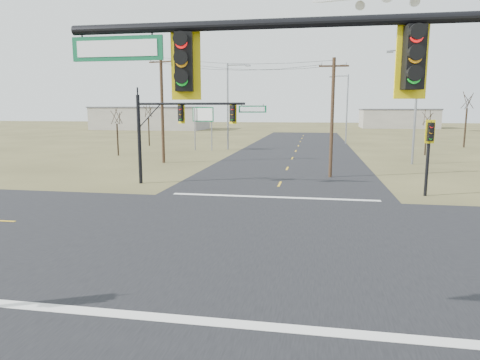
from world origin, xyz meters
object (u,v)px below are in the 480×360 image
object	(u,v)px
bare_tree_c	(427,117)
bare_tree_b	(148,110)
utility_pole_near	(332,116)
bare_tree_d	(468,100)
mast_arm_far	(185,120)
streetlight_a	(413,100)
bare_tree_a	(117,116)
mast_arm_near	(429,101)
streetlight_c	(230,102)
highway_sign	(203,119)
pedestal_signal_ne	(430,141)
streetlight_b	(346,105)
utility_pole_far	(162,108)

from	to	relation	value
bare_tree_c	bare_tree_b	bearing A→B (deg)	169.26
utility_pole_near	bare_tree_d	xyz separation A→B (m)	(18.66, 29.64, 1.72)
mast_arm_far	streetlight_a	distance (m)	22.48
bare_tree_a	mast_arm_far	bearing A→B (deg)	-52.11
utility_pole_near	mast_arm_near	bearing A→B (deg)	-88.39
mast_arm_near	streetlight_c	bearing A→B (deg)	93.89
highway_sign	bare_tree_d	bearing A→B (deg)	29.04
pedestal_signal_ne	bare_tree_a	world-z (taller)	bare_tree_a
mast_arm_far	pedestal_signal_ne	size ratio (longest dim) A/B	1.97
mast_arm_near	bare_tree_c	world-z (taller)	mast_arm_near
highway_sign	streetlight_b	distance (m)	22.93
streetlight_c	mast_arm_far	bearing A→B (deg)	-69.52
pedestal_signal_ne	utility_pole_near	size ratio (longest dim) A/B	0.51
mast_arm_near	highway_sign	size ratio (longest dim) A/B	1.93
bare_tree_a	bare_tree_b	xyz separation A→B (m)	(-1.61, 13.11, 0.61)
pedestal_signal_ne	bare_tree_a	distance (m)	33.40
streetlight_b	bare_tree_b	distance (m)	28.70
bare_tree_d	highway_sign	bearing A→B (deg)	-162.81
pedestal_signal_ne	bare_tree_c	bearing A→B (deg)	66.80
mast_arm_far	utility_pole_far	size ratio (longest dim) A/B	0.88
pedestal_signal_ne	utility_pole_far	bearing A→B (deg)	138.44
mast_arm_near	bare_tree_b	world-z (taller)	mast_arm_near
pedestal_signal_ne	bare_tree_c	distance (m)	25.17
utility_pole_far	streetlight_a	xyz separation A→B (m)	(23.05, 2.95, 0.73)
pedestal_signal_ne	bare_tree_c	xyz separation A→B (m)	(5.69, 24.50, 0.97)
utility_pole_near	bare_tree_c	xyz separation A→B (m)	(11.01, 18.20, -0.34)
bare_tree_a	mast_arm_near	bearing A→B (deg)	-57.31
pedestal_signal_ne	bare_tree_d	distance (m)	38.45
utility_pole_far	highway_sign	bearing A→B (deg)	87.54
streetlight_c	bare_tree_a	distance (m)	14.37
streetlight_b	bare_tree_b	bearing A→B (deg)	-158.56
bare_tree_a	pedestal_signal_ne	bearing A→B (deg)	-32.81
utility_pole_far	bare_tree_a	size ratio (longest dim) A/B	1.81
mast_arm_far	streetlight_b	bearing A→B (deg)	93.95
highway_sign	streetlight_c	world-z (taller)	streetlight_c
streetlight_a	mast_arm_near	bearing A→B (deg)	-100.69
pedestal_signal_ne	streetlight_a	distance (m)	16.04
mast_arm_near	bare_tree_d	size ratio (longest dim) A/B	1.32
mast_arm_near	pedestal_signal_ne	world-z (taller)	mast_arm_near
streetlight_b	bare_tree_c	bearing A→B (deg)	-57.94
pedestal_signal_ne	streetlight_c	world-z (taller)	streetlight_c
bare_tree_a	bare_tree_c	world-z (taller)	bare_tree_a
mast_arm_far	mast_arm_near	bearing A→B (deg)	-39.76
utility_pole_far	streetlight_b	size ratio (longest dim) A/B	0.99
bare_tree_a	bare_tree_b	bearing A→B (deg)	96.98
streetlight_b	bare_tree_c	xyz separation A→B (m)	(7.91, -15.10, -1.45)
utility_pole_near	bare_tree_a	world-z (taller)	utility_pole_near
highway_sign	bare_tree_a	size ratio (longest dim) A/B	0.97
streetlight_b	streetlight_c	bearing A→B (deg)	-136.73
mast_arm_near	utility_pole_far	xyz separation A→B (m)	(-16.17, 31.12, 0.00)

